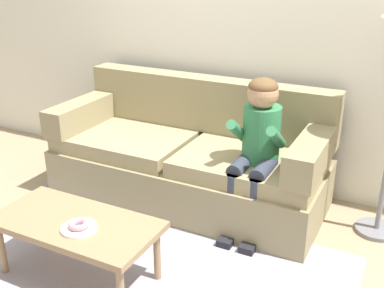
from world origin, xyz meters
TOP-DOWN VIEW (x-y plane):
  - ground at (0.00, 0.00)m, footprint 10.00×10.00m
  - wall_back at (0.00, 1.40)m, footprint 8.00×0.10m
  - area_rug at (0.00, -0.25)m, footprint 2.64×1.70m
  - couch at (-0.10, 0.85)m, footprint 2.14×0.90m
  - coffee_table at (-0.24, -0.38)m, footprint 1.00×0.50m
  - person_child at (0.51, 0.64)m, footprint 0.34×0.58m
  - plate at (-0.16, -0.44)m, footprint 0.21×0.21m
  - donut at (-0.16, -0.44)m, footprint 0.16×0.16m

SIDE VIEW (x-z plane):
  - ground at x=0.00m, z-range 0.00..0.00m
  - area_rug at x=0.00m, z-range 0.00..0.01m
  - couch at x=-0.10m, z-range -0.13..0.81m
  - coffee_table at x=-0.24m, z-range 0.15..0.55m
  - plate at x=-0.16m, z-range 0.40..0.41m
  - donut at x=-0.16m, z-range 0.41..0.45m
  - person_child at x=0.51m, z-range 0.12..1.22m
  - wall_back at x=0.00m, z-range 0.00..2.80m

